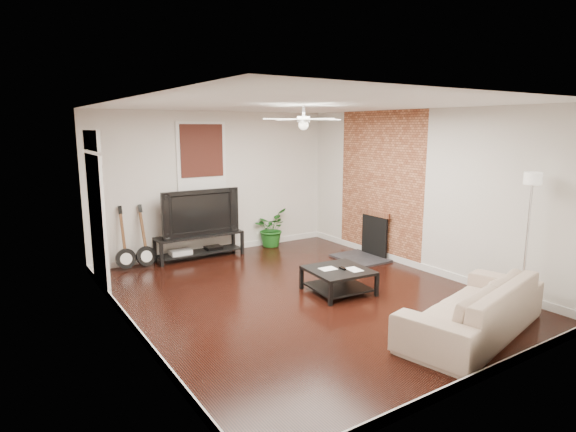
# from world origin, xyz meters

# --- Properties ---
(room) EXTENTS (5.01, 6.01, 2.81)m
(room) POSITION_xyz_m (0.00, 0.00, 1.40)
(room) COLOR black
(room) RESTS_ON ground
(brick_accent) EXTENTS (0.02, 2.20, 2.80)m
(brick_accent) POSITION_xyz_m (2.49, 1.00, 1.40)
(brick_accent) COLOR brown
(brick_accent) RESTS_ON floor
(fireplace) EXTENTS (0.80, 1.10, 0.92)m
(fireplace) POSITION_xyz_m (2.20, 1.00, 0.46)
(fireplace) COLOR black
(fireplace) RESTS_ON floor
(window_back) EXTENTS (1.00, 0.06, 1.30)m
(window_back) POSITION_xyz_m (-0.30, 2.97, 1.95)
(window_back) COLOR #3D1710
(window_back) RESTS_ON wall_back
(door_left) EXTENTS (0.08, 1.00, 2.50)m
(door_left) POSITION_xyz_m (-2.46, 1.90, 1.25)
(door_left) COLOR white
(door_left) RESTS_ON wall_left
(tv_stand) EXTENTS (1.69, 0.45, 0.47)m
(tv_stand) POSITION_xyz_m (-0.48, 2.78, 0.24)
(tv_stand) COLOR black
(tv_stand) RESTS_ON floor
(tv) EXTENTS (1.52, 0.20, 0.87)m
(tv) POSITION_xyz_m (-0.48, 2.80, 0.91)
(tv) COLOR black
(tv) RESTS_ON tv_stand
(coffee_table) EXTENTS (0.95, 0.95, 0.37)m
(coffee_table) POSITION_xyz_m (0.52, -0.20, 0.18)
(coffee_table) COLOR black
(coffee_table) RESTS_ON floor
(sofa) EXTENTS (2.50, 1.43, 0.69)m
(sofa) POSITION_xyz_m (0.97, -2.23, 0.34)
(sofa) COLOR beige
(sofa) RESTS_ON floor
(floor_lamp) EXTENTS (0.38, 0.38, 1.92)m
(floor_lamp) POSITION_xyz_m (2.20, -2.13, 0.96)
(floor_lamp) COLOR silver
(floor_lamp) RESTS_ON floor
(potted_plant) EXTENTS (0.93, 0.93, 0.79)m
(potted_plant) POSITION_xyz_m (1.13, 2.82, 0.39)
(potted_plant) COLOR #1B601B
(potted_plant) RESTS_ON floor
(guitar_left) EXTENTS (0.36, 0.26, 1.15)m
(guitar_left) POSITION_xyz_m (-1.89, 2.75, 0.58)
(guitar_left) COLOR black
(guitar_left) RESTS_ON floor
(guitar_right) EXTENTS (0.38, 0.29, 1.15)m
(guitar_right) POSITION_xyz_m (-1.54, 2.72, 0.58)
(guitar_right) COLOR black
(guitar_right) RESTS_ON floor
(ceiling_fan) EXTENTS (1.24, 1.24, 0.32)m
(ceiling_fan) POSITION_xyz_m (0.00, 0.00, 2.60)
(ceiling_fan) COLOR white
(ceiling_fan) RESTS_ON ceiling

